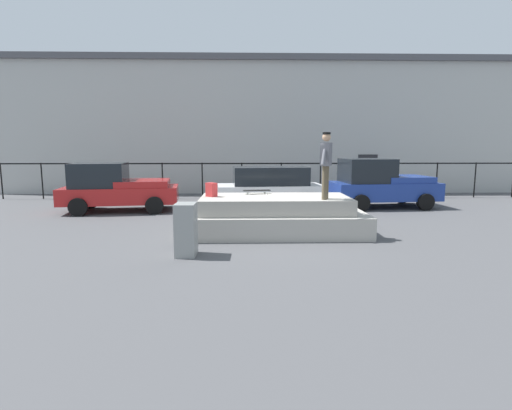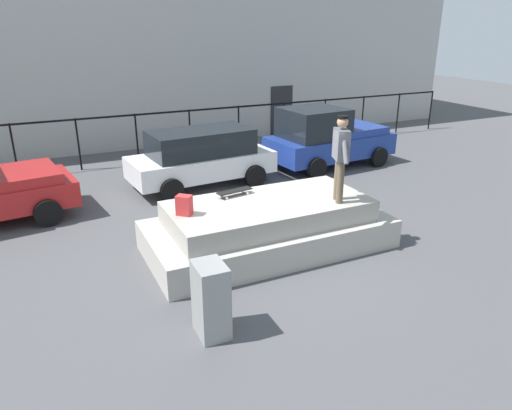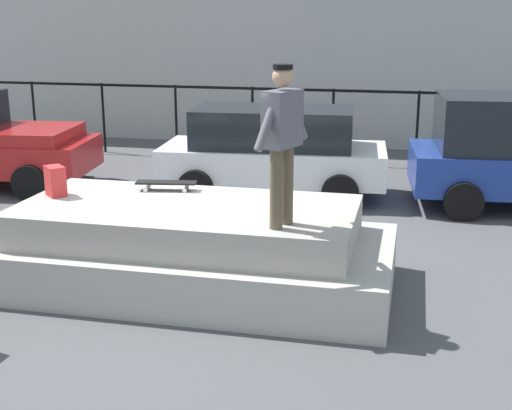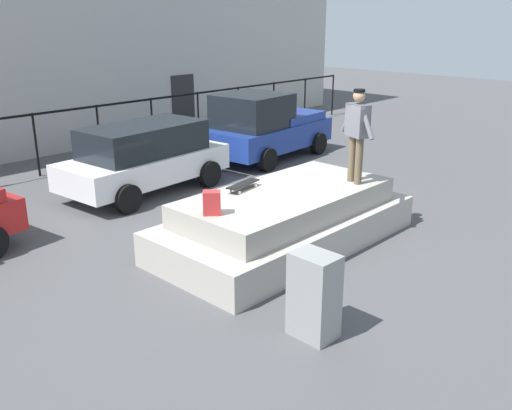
{
  "view_description": "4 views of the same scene",
  "coord_description": "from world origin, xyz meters",
  "px_view_note": "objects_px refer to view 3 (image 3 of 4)",
  "views": [
    {
      "loc": [
        -0.75,
        -11.5,
        2.42
      ],
      "look_at": [
        -0.44,
        0.21,
        0.7
      ],
      "focal_mm": 28.2,
      "sensor_mm": 36.0,
      "label": 1
    },
    {
      "loc": [
        -4.14,
        -8.59,
        4.45
      ],
      "look_at": [
        0.39,
        0.87,
        0.46
      ],
      "focal_mm": 33.76,
      "sensor_mm": 36.0,
      "label": 2
    },
    {
      "loc": [
        2.72,
        -8.16,
        3.3
      ],
      "look_at": [
        0.64,
        0.84,
        0.72
      ],
      "focal_mm": 48.75,
      "sensor_mm": 36.0,
      "label": 3
    },
    {
      "loc": [
        -7.32,
        -6.67,
        4.07
      ],
      "look_at": [
        -0.13,
        0.16,
        0.67
      ],
      "focal_mm": 39.38,
      "sensor_mm": 36.0,
      "label": 4
    }
  ],
  "objects_px": {
    "skateboarder": "(282,134)",
    "skateboard": "(166,183)",
    "backpack": "(55,181)",
    "car_white_hatchback_mid": "(273,149)"
  },
  "relations": [
    {
      "from": "skateboard",
      "to": "backpack",
      "type": "distance_m",
      "value": 1.4
    },
    {
      "from": "car_white_hatchback_mid",
      "to": "backpack",
      "type": "bearing_deg",
      "value": -113.12
    },
    {
      "from": "skateboarder",
      "to": "skateboard",
      "type": "height_order",
      "value": "skateboarder"
    },
    {
      "from": "skateboarder",
      "to": "backpack",
      "type": "xyz_separation_m",
      "value": [
        -3.05,
        0.63,
        -0.83
      ]
    },
    {
      "from": "backpack",
      "to": "car_white_hatchback_mid",
      "type": "bearing_deg",
      "value": 109.93
    },
    {
      "from": "skateboarder",
      "to": "skateboard",
      "type": "distance_m",
      "value": 2.34
    },
    {
      "from": "skateboarder",
      "to": "backpack",
      "type": "distance_m",
      "value": 3.23
    },
    {
      "from": "skateboarder",
      "to": "backpack",
      "type": "bearing_deg",
      "value": 168.3
    },
    {
      "from": "skateboarder",
      "to": "skateboard",
      "type": "xyz_separation_m",
      "value": [
        -1.78,
        1.21,
        -0.92
      ]
    },
    {
      "from": "skateboard",
      "to": "car_white_hatchback_mid",
      "type": "relative_size",
      "value": 0.19
    }
  ]
}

